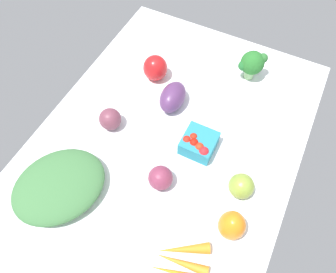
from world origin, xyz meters
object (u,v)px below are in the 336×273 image
(red_onion_near_basket, at_px, (160,178))
(eggplant, at_px, (173,97))
(carrot_bunch, at_px, (181,271))
(leafy_greens_clump, at_px, (59,186))
(red_onion_center, at_px, (110,119))
(broccoli_head, at_px, (252,63))
(bell_pepper_orange, at_px, (232,225))
(berry_basket, at_px, (198,144))
(bell_pepper_red, at_px, (155,68))
(heirloom_tomato_green, at_px, (241,186))

(red_onion_near_basket, bearing_deg, eggplant, -160.81)
(carrot_bunch, bearing_deg, leafy_greens_clump, -96.52)
(red_onion_center, xyz_separation_m, broccoli_head, (-0.38, 0.32, 0.03))
(eggplant, distance_m, bell_pepper_orange, 0.43)
(red_onion_near_basket, bearing_deg, leafy_greens_clump, -59.07)
(broccoli_head, distance_m, berry_basket, 0.34)
(red_onion_center, distance_m, leafy_greens_clump, 0.25)
(red_onion_center, height_order, eggplant, eggplant)
(eggplant, height_order, bell_pepper_red, bell_pepper_red)
(broccoli_head, xyz_separation_m, leafy_greens_clump, (0.63, -0.33, -0.03))
(heirloom_tomato_green, distance_m, red_onion_center, 0.43)
(red_onion_near_basket, bearing_deg, bell_pepper_red, -150.25)
(heirloom_tomato_green, height_order, broccoli_head, broccoli_head)
(red_onion_near_basket, height_order, leafy_greens_clump, red_onion_near_basket)
(heirloom_tomato_green, relative_size, carrot_bunch, 0.38)
(carrot_bunch, height_order, bell_pepper_red, bell_pepper_red)
(carrot_bunch, height_order, bell_pepper_orange, bell_pepper_orange)
(red_onion_near_basket, relative_size, heirloom_tomato_green, 0.99)
(broccoli_head, xyz_separation_m, bell_pepper_red, (0.15, -0.29, -0.02))
(bell_pepper_red, height_order, bell_pepper_orange, bell_pepper_orange)
(red_onion_center, relative_size, leafy_greens_clump, 0.27)
(red_onion_near_basket, bearing_deg, broccoli_head, 169.60)
(broccoli_head, bearing_deg, carrot_bunch, 5.05)
(heirloom_tomato_green, xyz_separation_m, eggplant, (-0.19, -0.30, 0.00))
(red_onion_center, relative_size, broccoli_head, 0.64)
(red_onion_center, distance_m, bell_pepper_red, 0.24)
(leafy_greens_clump, xyz_separation_m, bell_pepper_orange, (-0.10, 0.45, 0.02))
(leafy_greens_clump, relative_size, carrot_bunch, 1.39)
(red_onion_center, bearing_deg, carrot_bunch, 52.32)
(leafy_greens_clump, bearing_deg, berry_basket, 135.57)
(carrot_bunch, relative_size, bell_pepper_orange, 1.94)
(red_onion_near_basket, height_order, carrot_bunch, red_onion_near_basket)
(red_onion_center, xyz_separation_m, bell_pepper_orange, (0.14, 0.44, 0.01))
(red_onion_near_basket, distance_m, heirloom_tomato_green, 0.22)
(eggplant, distance_m, bell_pepper_red, 0.13)
(red_onion_center, relative_size, carrot_bunch, 0.37)
(heirloom_tomato_green, relative_size, leafy_greens_clump, 0.27)
(leafy_greens_clump, bearing_deg, red_onion_center, 177.75)
(broccoli_head, bearing_deg, heirloom_tomato_green, 15.61)
(heirloom_tomato_green, bearing_deg, carrot_bunch, -12.06)
(heirloom_tomato_green, bearing_deg, bell_pepper_orange, 6.91)
(eggplant, xyz_separation_m, bell_pepper_orange, (0.30, 0.31, 0.01))
(broccoli_head, relative_size, eggplant, 0.91)
(red_onion_near_basket, distance_m, berry_basket, 0.16)
(broccoli_head, height_order, bell_pepper_orange, broccoli_head)
(carrot_bunch, bearing_deg, bell_pepper_red, -146.83)
(red_onion_center, distance_m, broccoli_head, 0.50)
(berry_basket, xyz_separation_m, bell_pepper_orange, (0.19, 0.17, 0.02))
(leafy_greens_clump, distance_m, carrot_bunch, 0.39)
(red_onion_center, distance_m, berry_basket, 0.28)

